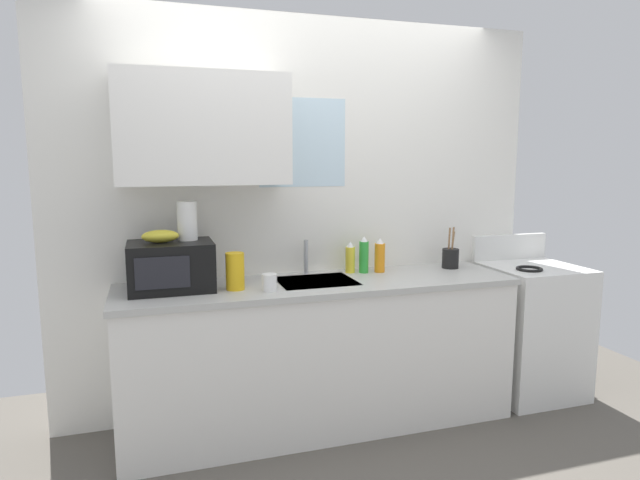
{
  "coord_description": "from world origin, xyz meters",
  "views": [
    {
      "loc": [
        -0.96,
        -3.03,
        1.63
      ],
      "look_at": [
        0.0,
        0.0,
        1.15
      ],
      "focal_mm": 30.61,
      "sensor_mm": 36.0,
      "label": 1
    }
  ],
  "objects": [
    {
      "name": "mug_white",
      "position": [
        -0.34,
        -0.14,
        0.95
      ],
      "size": [
        0.08,
        0.08,
        0.09
      ],
      "primitive_type": "cylinder",
      "color": "white",
      "rests_on": "counter_unit"
    },
    {
      "name": "dish_soap_bottle_green",
      "position": [
        0.34,
        0.16,
        1.01
      ],
      "size": [
        0.06,
        0.06,
        0.24
      ],
      "color": "green",
      "rests_on": "counter_unit"
    },
    {
      "name": "counter_unit",
      "position": [
        -0.0,
        0.0,
        0.46
      ],
      "size": [
        2.38,
        0.63,
        0.9
      ],
      "color": "white",
      "rests_on": "ground"
    },
    {
      "name": "paper_towel_roll",
      "position": [
        -0.75,
        0.1,
        1.28
      ],
      "size": [
        0.11,
        0.11,
        0.22
      ],
      "primitive_type": "cylinder",
      "color": "white",
      "rests_on": "microwave"
    },
    {
      "name": "kitchen_wall_assembly",
      "position": [
        -0.12,
        0.31,
        1.36
      ],
      "size": [
        3.15,
        0.42,
        2.5
      ],
      "color": "white",
      "rests_on": "ground"
    },
    {
      "name": "dish_soap_bottle_orange",
      "position": [
        0.45,
        0.14,
        1.0
      ],
      "size": [
        0.07,
        0.07,
        0.22
      ],
      "color": "orange",
      "rests_on": "counter_unit"
    },
    {
      "name": "microwave",
      "position": [
        -0.85,
        0.05,
        1.04
      ],
      "size": [
        0.46,
        0.35,
        0.27
      ],
      "color": "black",
      "rests_on": "counter_unit"
    },
    {
      "name": "banana_bunch",
      "position": [
        -0.9,
        0.05,
        1.2
      ],
      "size": [
        0.2,
        0.11,
        0.07
      ],
      "primitive_type": "ellipsoid",
      "color": "gold",
      "rests_on": "microwave"
    },
    {
      "name": "cereal_canister",
      "position": [
        -0.51,
        -0.05,
        1.0
      ],
      "size": [
        0.1,
        0.1,
        0.21
      ],
      "primitive_type": "cylinder",
      "color": "gold",
      "rests_on": "counter_unit"
    },
    {
      "name": "dish_soap_bottle_yellow",
      "position": [
        0.26,
        0.18,
        0.99
      ],
      "size": [
        0.06,
        0.06,
        0.2
      ],
      "color": "yellow",
      "rests_on": "counter_unit"
    },
    {
      "name": "utensil_crock",
      "position": [
        0.95,
        0.12,
        0.97
      ],
      "size": [
        0.11,
        0.11,
        0.28
      ],
      "color": "black",
      "rests_on": "counter_unit"
    },
    {
      "name": "sink_faucet",
      "position": [
        -0.02,
        0.24,
        1.01
      ],
      "size": [
        0.03,
        0.03,
        0.22
      ],
      "primitive_type": "cylinder",
      "color": "#B2B5BA",
      "rests_on": "counter_unit"
    },
    {
      "name": "stove_range",
      "position": [
        1.53,
        0.0,
        0.46
      ],
      "size": [
        0.6,
        0.6,
        1.08
      ],
      "color": "white",
      "rests_on": "ground"
    }
  ]
}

